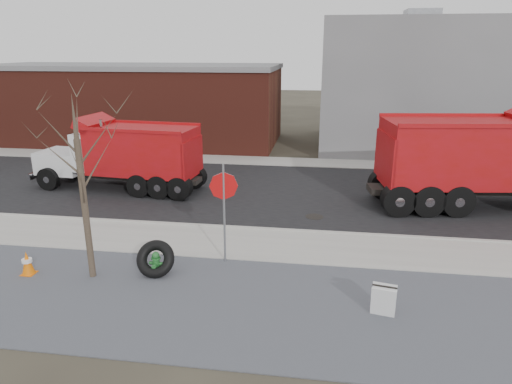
% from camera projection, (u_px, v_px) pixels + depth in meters
% --- Properties ---
extents(ground, '(120.00, 120.00, 0.00)m').
position_uv_depth(ground, '(221.00, 246.00, 15.13)').
color(ground, '#383328').
rests_on(ground, ground).
extents(gravel_verge, '(60.00, 5.00, 0.03)m').
position_uv_depth(gravel_verge, '(192.00, 301.00, 11.83)').
color(gravel_verge, slate).
rests_on(gravel_verge, ground).
extents(sidewalk, '(60.00, 2.50, 0.06)m').
position_uv_depth(sidewalk, '(223.00, 242.00, 15.36)').
color(sidewalk, '#9E9B93').
rests_on(sidewalk, ground).
extents(curb, '(60.00, 0.15, 0.11)m').
position_uv_depth(curb, '(230.00, 227.00, 16.58)').
color(curb, '#9E9B93').
rests_on(curb, ground).
extents(road, '(60.00, 9.40, 0.02)m').
position_uv_depth(road, '(251.00, 190.00, 21.08)').
color(road, black).
rests_on(road, ground).
extents(far_sidewalk, '(60.00, 2.00, 0.06)m').
position_uv_depth(far_sidewalk, '(266.00, 161.00, 26.45)').
color(far_sidewalk, '#9E9B93').
rests_on(far_sidewalk, ground).
extents(building_grey, '(12.00, 10.00, 8.00)m').
position_uv_depth(building_grey, '(415.00, 85.00, 29.68)').
color(building_grey, gray).
rests_on(building_grey, ground).
extents(building_brick, '(20.20, 8.20, 5.30)m').
position_uv_depth(building_brick, '(133.00, 103.00, 31.75)').
color(building_brick, maroon).
rests_on(building_brick, ground).
extents(bare_tree, '(3.20, 3.20, 5.20)m').
position_uv_depth(bare_tree, '(80.00, 166.00, 12.13)').
color(bare_tree, '#382D23').
rests_on(bare_tree, ground).
extents(fire_hydrant, '(0.41, 0.40, 0.74)m').
position_uv_depth(fire_hydrant, '(156.00, 265.00, 13.11)').
color(fire_hydrant, '#2D7633').
rests_on(fire_hydrant, ground).
extents(truck_tire, '(1.15, 0.92, 1.09)m').
position_uv_depth(truck_tire, '(155.00, 259.00, 13.11)').
color(truck_tire, black).
rests_on(truck_tire, ground).
extents(stop_sign, '(0.83, 0.22, 3.10)m').
position_uv_depth(stop_sign, '(224.00, 197.00, 13.42)').
color(stop_sign, gray).
rests_on(stop_sign, ground).
extents(sandwich_board, '(0.64, 0.47, 0.81)m').
position_uv_depth(sandwich_board, '(383.00, 301.00, 11.05)').
color(sandwich_board, white).
rests_on(sandwich_board, ground).
extents(traffic_cone_near, '(0.38, 0.38, 0.72)m').
position_uv_depth(traffic_cone_near, '(27.00, 263.00, 13.14)').
color(traffic_cone_near, orange).
rests_on(traffic_cone_near, ground).
extents(dump_truck_red_a, '(10.29, 3.97, 4.05)m').
position_uv_depth(dump_truck_red_a, '(490.00, 158.00, 18.30)').
color(dump_truck_red_a, black).
rests_on(dump_truck_red_a, ground).
extents(dump_truck_red_b, '(7.98, 2.97, 3.34)m').
position_uv_depth(dump_truck_red_b, '(124.00, 153.00, 20.77)').
color(dump_truck_red_b, black).
rests_on(dump_truck_red_b, ground).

